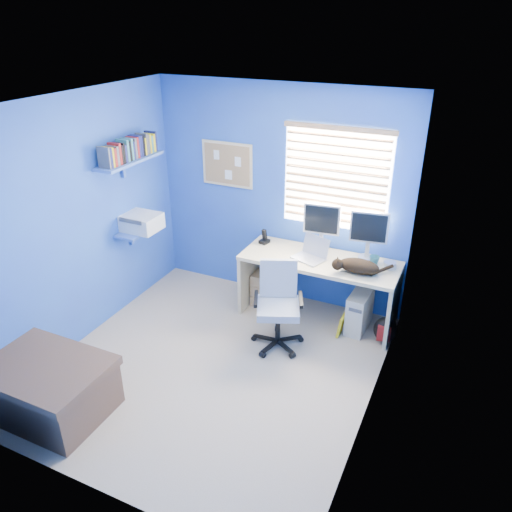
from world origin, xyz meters
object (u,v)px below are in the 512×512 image
at_px(desk, 318,289).
at_px(tower_pc, 359,311).
at_px(laptop, 309,250).
at_px(office_chair, 278,316).
at_px(cat, 359,266).

distance_m(desk, tower_pc, 0.51).
bearing_deg(laptop, tower_pc, 22.97).
xyz_separation_m(tower_pc, office_chair, (-0.70, -0.62, 0.11)).
xyz_separation_m(cat, tower_pc, (0.03, 0.11, -0.59)).
bearing_deg(cat, office_chair, -163.22).
bearing_deg(cat, tower_pc, 53.82).
bearing_deg(office_chair, cat, 36.96).
relative_size(laptop, tower_pc, 0.73).
distance_m(tower_pc, office_chair, 0.94).
distance_m(cat, tower_pc, 0.60).
height_order(desk, tower_pc, desk).
bearing_deg(desk, office_chair, -109.11).
relative_size(desk, laptop, 5.15).
distance_m(cat, office_chair, 0.97).
bearing_deg(office_chair, desk, 70.89).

